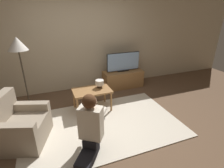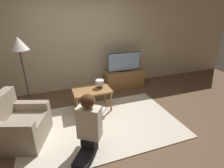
{
  "view_description": "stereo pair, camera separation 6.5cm",
  "coord_description": "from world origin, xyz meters",
  "px_view_note": "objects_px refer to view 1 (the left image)",
  "views": [
    {
      "loc": [
        -0.84,
        -2.66,
        2.04
      ],
      "look_at": [
        0.37,
        0.48,
        0.61
      ],
      "focal_mm": 28.0,
      "sensor_mm": 36.0,
      "label": 1
    },
    {
      "loc": [
        -0.77,
        -2.68,
        2.04
      ],
      "look_at": [
        0.37,
        0.48,
        0.61
      ],
      "focal_mm": 28.0,
      "sensor_mm": 36.0,
      "label": 2
    }
  ],
  "objects_px": {
    "tv": "(123,62)",
    "coffee_table": "(92,92)",
    "floor_lamp": "(18,49)",
    "table_lamp": "(100,83)",
    "person_kneeling": "(90,125)",
    "armchair": "(20,127)"
  },
  "relations": [
    {
      "from": "tv",
      "to": "coffee_table",
      "type": "bearing_deg",
      "value": -141.45
    },
    {
      "from": "floor_lamp",
      "to": "table_lamp",
      "type": "xyz_separation_m",
      "value": [
        1.5,
        -0.55,
        -0.75
      ]
    },
    {
      "from": "person_kneeling",
      "to": "table_lamp",
      "type": "relative_size",
      "value": 5.42
    },
    {
      "from": "floor_lamp",
      "to": "armchair",
      "type": "bearing_deg",
      "value": -93.14
    },
    {
      "from": "person_kneeling",
      "to": "table_lamp",
      "type": "height_order",
      "value": "person_kneeling"
    },
    {
      "from": "person_kneeling",
      "to": "floor_lamp",
      "type": "bearing_deg",
      "value": -27.2
    },
    {
      "from": "floor_lamp",
      "to": "armchair",
      "type": "distance_m",
      "value": 1.58
    },
    {
      "from": "tv",
      "to": "floor_lamp",
      "type": "distance_m",
      "value": 2.53
    },
    {
      "from": "armchair",
      "to": "person_kneeling",
      "type": "bearing_deg",
      "value": -103.24
    },
    {
      "from": "coffee_table",
      "to": "table_lamp",
      "type": "height_order",
      "value": "table_lamp"
    },
    {
      "from": "coffee_table",
      "to": "armchair",
      "type": "height_order",
      "value": "armchair"
    },
    {
      "from": "floor_lamp",
      "to": "tv",
      "type": "bearing_deg",
      "value": 7.04
    },
    {
      "from": "tv",
      "to": "floor_lamp",
      "type": "height_order",
      "value": "floor_lamp"
    },
    {
      "from": "floor_lamp",
      "to": "armchair",
      "type": "height_order",
      "value": "floor_lamp"
    },
    {
      "from": "coffee_table",
      "to": "floor_lamp",
      "type": "height_order",
      "value": "floor_lamp"
    },
    {
      "from": "coffee_table",
      "to": "table_lamp",
      "type": "xyz_separation_m",
      "value": [
        0.19,
        0.06,
        0.16
      ]
    },
    {
      "from": "coffee_table",
      "to": "person_kneeling",
      "type": "bearing_deg",
      "value": -105.87
    },
    {
      "from": "armchair",
      "to": "table_lamp",
      "type": "bearing_deg",
      "value": -49.16
    },
    {
      "from": "coffee_table",
      "to": "floor_lamp",
      "type": "distance_m",
      "value": 1.7
    },
    {
      "from": "armchair",
      "to": "table_lamp",
      "type": "relative_size",
      "value": 5.42
    },
    {
      "from": "coffee_table",
      "to": "floor_lamp",
      "type": "bearing_deg",
      "value": 155.01
    },
    {
      "from": "tv",
      "to": "table_lamp",
      "type": "bearing_deg",
      "value": -138.02
    }
  ]
}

